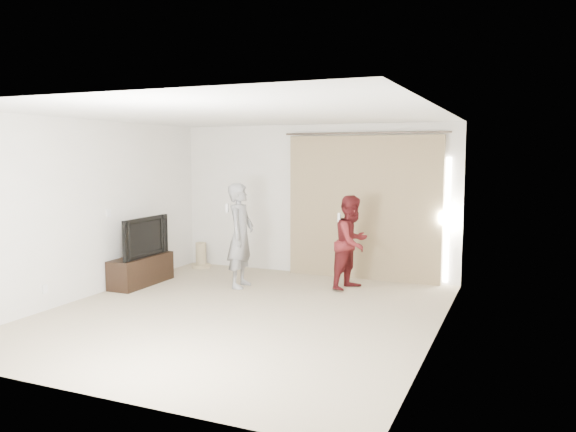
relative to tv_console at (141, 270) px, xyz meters
The scene contains 10 objects.
floor 2.43m from the tv_console, 20.75° to the right, with size 5.50×5.50×0.00m, color tan.
wall_back 3.14m from the tv_console, 39.87° to the left, with size 5.00×0.04×2.60m, color silver.
wall_left 1.39m from the tv_console, 105.31° to the right, with size 0.04×5.50×2.60m.
ceiling 3.39m from the tv_console, 20.75° to the right, with size 5.00×5.50×0.01m, color white.
curtain 3.79m from the tv_console, 29.82° to the left, with size 2.80×0.11×2.46m.
tv_console is the anchor object (origin of this frame).
tv 0.55m from the tv_console, 90.00° to the right, with size 1.10×0.14×0.64m, color black.
scratching_post 1.55m from the tv_console, 83.89° to the left, with size 0.35×0.35×0.47m.
person_man 1.73m from the tv_console, 17.54° to the left, with size 0.46×0.64×1.64m.
person_woman 3.41m from the tv_console, 18.34° to the left, with size 0.75×0.85×1.46m.
Camera 1 is at (3.38, -6.40, 2.10)m, focal length 35.00 mm.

